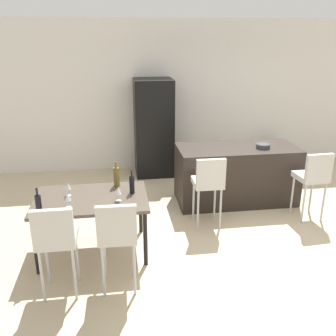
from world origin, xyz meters
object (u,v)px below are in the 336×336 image
Objects in this scene: wine_glass_right at (118,191)px; refrigerator at (154,128)px; wine_glass_middle at (68,197)px; bar_chair_left at (209,181)px; kitchen_island at (236,174)px; wine_bottle_near at (38,204)px; wine_glass_left at (68,186)px; bar_chair_middle at (313,175)px; dining_chair_near at (56,237)px; dining_chair_far at (117,232)px; fruit_bowl at (263,146)px; wine_bottle_far at (116,176)px; potted_plant at (276,151)px; dining_table at (91,203)px; wine_bottle_inner at (132,185)px.

refrigerator is (0.72, 2.86, 0.06)m from wine_glass_right.
bar_chair_left is at bearing 20.19° from wine_glass_middle.
kitchen_island reaches higher than wine_glass_right.
wine_bottle_near is 0.52m from wine_glass_left.
bar_chair_middle is at bearing -42.39° from kitchen_island.
dining_chair_far is (0.61, 0.00, 0.00)m from dining_chair_near.
bar_chair_middle reaches higher than fruit_bowl.
wine_bottle_far is at bearing 61.49° from dining_chair_near.
potted_plant is (3.85, 2.61, -0.52)m from wine_glass_left.
bar_chair_left is 1.79m from dining_chair_far.
wine_glass_left is 0.82× the size of fruit_bowl.
bar_chair_middle reaches higher than wine_bottle_near.
dining_chair_near is at bearing -63.80° from wine_bottle_near.
wine_glass_middle reaches higher than dining_table.
wine_bottle_inner is at bearing -2.47° from wine_glass_left.
potted_plant is (3.25, 2.85, -0.52)m from wine_glass_right.
wine_bottle_near is at bearing -121.22° from wine_glass_left.
kitchen_island is at bearing 28.83° from dining_table.
bar_chair_left is 3.49× the size of wine_bottle_inner.
wine_glass_right is (0.02, -0.47, -0.01)m from wine_bottle_far.
wine_glass_left is at bearing 177.53° from wine_bottle_inner.
bar_chair_left is 6.03× the size of wine_glass_left.
bar_chair_middle is 3.43m from wine_glass_middle.
wine_bottle_inner is 0.51× the size of potted_plant.
potted_plant is (4.12, 3.05, -0.51)m from wine_bottle_near.
wine_glass_left is (-0.58, 0.92, 0.17)m from dining_chair_far.
dining_chair_near is at bearing -96.73° from wine_glass_middle.
bar_chair_left is 1.00× the size of bar_chair_middle.
dining_table is 7.84× the size of wine_glass_left.
kitchen_island is 2.79m from wine_glass_left.
wine_bottle_near is at bearing -147.53° from dining_table.
dining_chair_near is (-3.43, -1.25, 0.00)m from bar_chair_middle.
kitchen_island is at bearing 137.61° from bar_chair_middle.
potted_plant is (3.58, 2.71, -0.33)m from dining_table.
dining_chair_far is 6.03× the size of wine_glass_right.
wine_glass_right is at bearing -21.28° from wine_glass_left.
wine_bottle_far is (-1.93, -0.90, 0.41)m from kitchen_island.
wine_bottle_near is 1.73× the size of wine_glass_right.
wine_bottle_inner reaches higher than dining_table.
bar_chair_middle and dining_chair_far have the same top height.
wine_glass_middle is at bearing -134.51° from wine_bottle_far.
wine_bottle_near is at bearing -143.47° from potted_plant.
bar_chair_middle is 3.75m from wine_bottle_near.
bar_chair_left is 3.13× the size of wine_bottle_far.
kitchen_island is at bearing 35.71° from wine_glass_right.
dining_chair_near is at bearing -111.09° from refrigerator.
wine_glass_left is at bearing 122.10° from dining_chair_far.
dining_table is at bearing 44.59° from wine_glass_middle.
wine_glass_right is 0.09× the size of refrigerator.
dining_chair_near reaches higher than wine_bottle_near.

